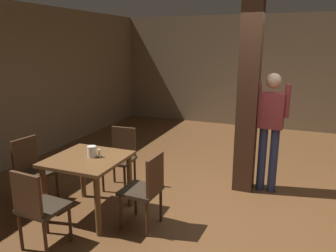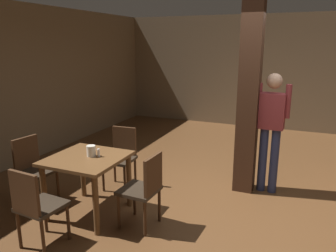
% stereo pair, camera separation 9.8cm
% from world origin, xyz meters
% --- Properties ---
extents(ground_plane, '(10.80, 10.80, 0.00)m').
position_xyz_m(ground_plane, '(0.00, 0.00, 0.00)').
color(ground_plane, brown).
extents(wall_back, '(8.00, 0.10, 2.80)m').
position_xyz_m(wall_back, '(0.00, 4.50, 1.40)').
color(wall_back, '#756047').
rests_on(wall_back, ground_plane).
extents(wall_left, '(0.10, 9.00, 2.80)m').
position_xyz_m(wall_left, '(-4.00, 0.00, 1.40)').
color(wall_left, '#756047').
rests_on(wall_left, ground_plane).
extents(pillar, '(0.28, 0.28, 2.80)m').
position_xyz_m(pillar, '(-0.07, 0.58, 1.40)').
color(pillar, '#382114').
rests_on(pillar, ground_plane).
extents(dining_table, '(0.88, 0.88, 0.76)m').
position_xyz_m(dining_table, '(-1.75, -0.91, 0.62)').
color(dining_table, brown).
rests_on(dining_table, ground_plane).
extents(chair_north, '(0.44, 0.44, 0.89)m').
position_xyz_m(chair_north, '(-1.79, -0.04, 0.51)').
color(chair_north, '#2D2319').
rests_on(chair_north, ground_plane).
extents(chair_west, '(0.47, 0.47, 0.89)m').
position_xyz_m(chair_west, '(-2.62, -0.94, 0.51)').
color(chair_west, '#2D2319').
rests_on(chair_west, ground_plane).
extents(chair_south, '(0.45, 0.45, 0.89)m').
position_xyz_m(chair_south, '(-1.79, -1.73, 0.51)').
color(chair_south, '#2D2319').
rests_on(chair_south, ground_plane).
extents(chair_east, '(0.44, 0.44, 0.89)m').
position_xyz_m(chair_east, '(-0.95, -0.92, 0.51)').
color(chair_east, '#2D2319').
rests_on(chair_east, ground_plane).
extents(napkin_cup, '(0.11, 0.11, 0.14)m').
position_xyz_m(napkin_cup, '(-1.71, -0.87, 0.83)').
color(napkin_cup, silver).
rests_on(napkin_cup, dining_table).
extents(salt_shaker, '(0.03, 0.03, 0.10)m').
position_xyz_m(salt_shaker, '(-1.62, -0.84, 0.81)').
color(salt_shaker, silver).
rests_on(salt_shaker, dining_table).
extents(standing_person, '(0.47, 0.22, 1.72)m').
position_xyz_m(standing_person, '(0.25, 0.64, 1.00)').
color(standing_person, maroon).
rests_on(standing_person, ground_plane).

